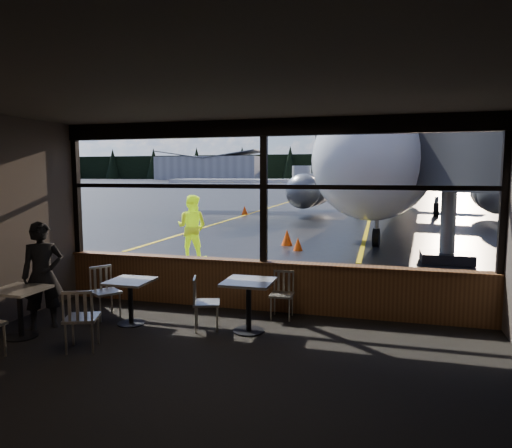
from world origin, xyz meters
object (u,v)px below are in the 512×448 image
at_px(chair_near_n, 282,295).
at_px(passenger, 43,275).
at_px(cafe_table_left, 20,313).
at_px(cone_wing, 245,210).
at_px(chair_mid_s, 82,319).
at_px(chair_near_w, 207,304).
at_px(airliner, 399,124).
at_px(cone_nose, 298,244).
at_px(cafe_table_near, 249,306).
at_px(ground_crew, 192,227).
at_px(cafe_table_mid, 131,302).
at_px(jet_bridge, 439,185).
at_px(chair_mid_w, 106,293).
at_px(cone_extra, 287,237).

height_order(chair_near_n, passenger, passenger).
xyz_separation_m(cafe_table_left, cone_wing, (-2.88, 21.66, -0.11)).
bearing_deg(chair_mid_s, chair_near_w, 20.43).
distance_m(airliner, cone_nose, 14.92).
relative_size(cafe_table_near, cafe_table_left, 1.08).
relative_size(chair_near_n, cone_wing, 1.49).
bearing_deg(cafe_table_left, ground_crew, 90.73).
bearing_deg(chair_near_n, cone_nose, -83.70).
bearing_deg(ground_crew, airliner, -109.68).
xyz_separation_m(cafe_table_mid, cone_wing, (-4.19, 20.64, -0.10)).
bearing_deg(cafe_table_left, jet_bridge, 48.99).
height_order(chair_near_w, chair_near_n, chair_near_w).
xyz_separation_m(jet_bridge, cone_wing, (-9.75, 13.76, -1.96)).
bearing_deg(chair_mid_w, chair_mid_s, 54.86).
xyz_separation_m(chair_near_n, cone_nose, (-0.98, 7.16, -0.20)).
bearing_deg(passenger, chair_mid_s, -73.26).
bearing_deg(chair_mid_w, cafe_table_near, 123.29).
bearing_deg(passenger, cone_extra, 33.30).
height_order(airliner, chair_mid_w, airliner).
relative_size(chair_near_n, passenger, 0.47).
distance_m(chair_near_w, chair_near_n, 1.38).
height_order(chair_mid_w, passenger, passenger).
bearing_deg(airliner, cafe_table_left, -100.40).
height_order(cafe_table_mid, passenger, passenger).
bearing_deg(chair_near_n, airliner, -98.45).
relative_size(chair_near_w, cone_extra, 1.56).
height_order(chair_mid_s, cone_nose, chair_mid_s).
height_order(airliner, chair_near_n, airliner).
bearing_deg(cone_wing, chair_mid_w, -80.06).
bearing_deg(cone_extra, chair_near_w, -86.86).
distance_m(cone_wing, cone_extra, 12.55).
height_order(cafe_table_mid, chair_near_w, chair_near_w).
height_order(passenger, cone_wing, passenger).
bearing_deg(jet_bridge, passenger, -132.76).
distance_m(cafe_table_near, chair_mid_w, 2.62).
bearing_deg(chair_near_n, cafe_table_near, 64.43).
relative_size(cafe_table_near, chair_near_w, 0.96).
relative_size(airliner, cafe_table_near, 41.96).
bearing_deg(cafe_table_mid, airliner, 77.23).
height_order(ground_crew, cone_wing, ground_crew).
xyz_separation_m(cafe_table_mid, chair_mid_s, (-0.08, -1.19, 0.08)).
relative_size(chair_mid_w, passenger, 0.52).
height_order(airliner, cone_extra, airliner).
relative_size(chair_near_w, cone_nose, 1.99).
bearing_deg(chair_mid_w, chair_near_n, 138.79).
distance_m(jet_bridge, chair_near_w, 8.20).
xyz_separation_m(jet_bridge, cone_nose, (-4.15, 1.26, -2.02)).
distance_m(chair_mid_s, passenger, 1.44).
distance_m(cone_nose, cone_wing, 13.70).
relative_size(cafe_table_left, chair_mid_w, 0.85).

